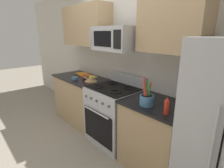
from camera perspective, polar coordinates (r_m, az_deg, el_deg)
The scene contains 14 objects.
ground_plane at distance 2.81m, azimuth -10.28°, elevation -22.26°, with size 16.00×16.00×0.00m, color gray.
wall_back at distance 2.91m, azimuth 6.47°, elevation 7.51°, with size 8.00×0.10×2.60m, color beige.
counter_left at distance 3.62m, azimuth -9.94°, elevation -4.74°, with size 1.17×0.66×0.91m.
range_oven at distance 2.89m, azimuth 0.58°, elevation -9.72°, with size 0.76×0.70×1.09m.
counter_right at distance 2.44m, azimuth 13.73°, elevation -15.95°, with size 0.81×0.66×0.91m.
microwave at distance 2.62m, azimuth 1.14°, elevation 14.54°, with size 0.68×0.44×0.34m.
upper_cabinets_left at distance 3.48m, azimuth -8.55°, elevation 18.21°, with size 1.16×0.34×0.71m.
upper_cabinets_right at distance 2.23m, azimuth 19.18°, elevation 18.70°, with size 0.80×0.34×0.71m.
utensil_crock at distance 2.12m, azimuth 11.22°, elevation -4.88°, with size 0.17×0.17×0.34m.
fruit_basket at distance 3.14m, azimuth -6.77°, elevation 1.84°, with size 0.24×0.24×0.11m.
apple_loose at distance 3.31m, azimuth -9.04°, elevation 2.31°, with size 0.08×0.08×0.08m, color red.
cutting_board at distance 3.70m, azimuth -9.43°, elevation 3.24°, with size 0.31×0.20×0.02m, color orange.
bottle_hot_sauce at distance 1.94m, azimuth 17.36°, elevation -6.79°, with size 0.06×0.06×0.20m.
prep_bowl at distance 3.31m, azimuth -12.02°, elevation 1.84°, with size 0.12×0.12×0.04m.
Camera 1 is at (1.92, -1.09, 1.74)m, focal length 28.10 mm.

